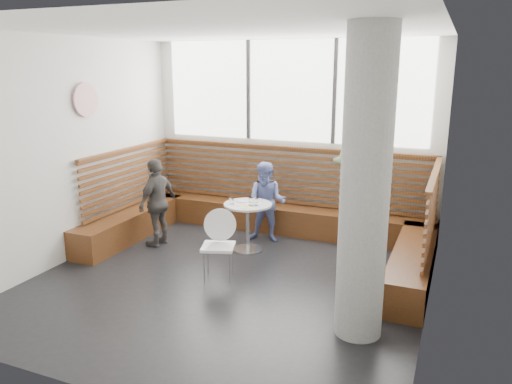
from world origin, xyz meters
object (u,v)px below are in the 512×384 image
at_px(adult_man, 356,209).
at_px(child_back, 267,202).
at_px(cafe_chair, 221,239).
at_px(concrete_column, 365,188).
at_px(cafe_table, 248,217).
at_px(child_left, 158,202).

distance_m(adult_man, child_back, 1.75).
relative_size(cafe_chair, adult_man, 0.51).
bearing_deg(adult_man, concrete_column, -179.31).
bearing_deg(cafe_table, child_left, -168.32).
xyz_separation_m(child_back, child_left, (-1.53, -0.81, 0.05)).
distance_m(cafe_table, adult_man, 1.74).
height_order(cafe_table, cafe_chair, cafe_chair).
xyz_separation_m(concrete_column, adult_man, (-0.38, 1.59, -0.69)).
xyz_separation_m(adult_man, child_back, (-1.58, 0.72, -0.25)).
bearing_deg(child_left, cafe_chair, 68.55).
relative_size(adult_man, child_back, 1.39).
xyz_separation_m(concrete_column, child_back, (-1.96, 2.31, -0.95)).
distance_m(cafe_chair, child_back, 1.57).
height_order(cafe_table, child_left, child_left).
distance_m(adult_man, child_left, 3.12).
height_order(cafe_chair, child_back, child_back).
height_order(child_back, child_left, child_left).
distance_m(concrete_column, child_left, 3.90).
bearing_deg(cafe_table, child_back, 78.37).
relative_size(cafe_table, child_back, 0.58).
distance_m(cafe_table, child_back, 0.54).
xyz_separation_m(cafe_chair, child_back, (0.05, 1.57, 0.11)).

